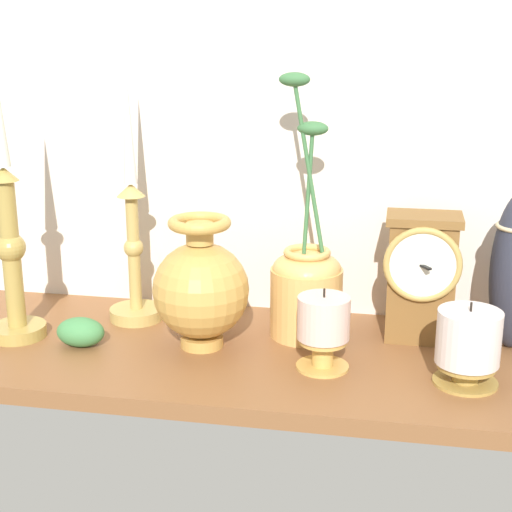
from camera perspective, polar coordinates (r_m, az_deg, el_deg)
The scene contains 10 objects.
ground_plane at distance 112.63cm, azimuth -1.20°, elevation -7.37°, with size 100.00×36.00×2.40cm, color brown.
back_wall at distance 121.78cm, azimuth 0.53°, elevation 10.89°, with size 120.00×2.00×65.00cm, color silver.
mantel_clock at distance 114.62cm, azimuth 12.04°, elevation -1.40°, with size 10.96×9.43×18.81cm.
candlestick_tall_left at distance 120.68cm, azimuth -9.01°, elevation 1.14°, with size 8.42×8.42×40.11cm.
candlestick_tall_center at distance 117.23cm, azimuth -17.61°, elevation 0.76°, with size 8.28×8.28×40.86cm.
brass_vase_bulbous at distance 110.19cm, azimuth -4.08°, elevation -2.34°, with size 13.78×13.78×19.12cm.
brass_vase_jar at distance 114.57cm, azimuth 3.72°, elevation -2.16°, with size 10.70×10.70×38.40cm.
pillar_candle_front at distance 103.22cm, azimuth 15.31°, elevation -6.31°, with size 8.38×8.38×11.13cm.
pillar_candle_near_clock at distance 104.24cm, azimuth 4.97°, elevation -5.24°, with size 7.18×7.18×11.32cm.
ivy_sprig at distance 115.09cm, azimuth -12.77°, elevation -5.47°, with size 7.05×4.93×4.26cm.
Camera 1 is at (21.45, -100.80, 44.24)cm, focal length 54.43 mm.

